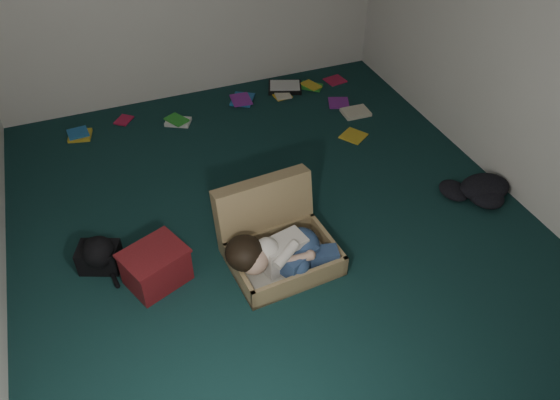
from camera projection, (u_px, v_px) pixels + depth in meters
floor at (273, 222)px, 4.37m from camera, size 4.50×4.50×0.00m
wall_front at (497, 356)px, 1.94m from camera, size 4.50×0.00×4.50m
wall_right at (521, 28)px, 4.08m from camera, size 0.00×4.50×4.50m
suitcase at (276, 238)px, 4.00m from camera, size 0.80×0.78×0.55m
person at (280, 253)px, 3.82m from camera, size 0.82×0.39×0.34m
maroon_bin at (156, 267)px, 3.81m from camera, size 0.52×0.47×0.29m
backpack at (99, 256)px, 3.94m from camera, size 0.44×0.40×0.22m
clothing_pile at (475, 188)px, 4.58m from camera, size 0.57×0.53×0.15m
paper_tray at (285, 87)px, 5.98m from camera, size 0.43×0.38×0.05m
book_scatter at (262, 108)px, 5.67m from camera, size 3.04×1.37×0.02m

